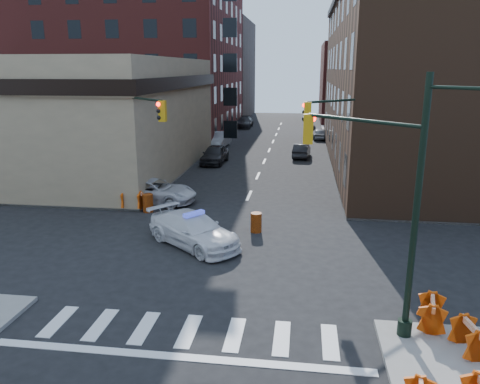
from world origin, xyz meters
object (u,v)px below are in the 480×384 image
(parked_car_enear, at_px, (302,151))
(pedestrian_a, at_px, (126,181))
(pickup, at_px, (153,191))
(parked_car_wfar, at_px, (220,139))
(police_car, at_px, (194,230))
(pedestrian_b, at_px, (61,186))
(parked_car_wnear, at_px, (215,154))
(barrel_bank, at_px, (148,203))
(barricade_se_a, at_px, (432,313))
(barricade_nw_a, at_px, (132,200))
(barrel_road, at_px, (256,222))

(parked_car_enear, distance_m, pedestrian_a, 19.15)
(pickup, xyz_separation_m, parked_car_wfar, (0.30, 22.06, 0.03))
(pickup, height_order, parked_car_enear, pickup)
(police_car, distance_m, pedestrian_b, 11.59)
(parked_car_wnear, distance_m, parked_car_enear, 8.59)
(parked_car_wfar, xyz_separation_m, barrel_bank, (0.00, -23.97, -0.25))
(pickup, relative_size, parked_car_wnear, 1.15)
(parked_car_wnear, distance_m, pedestrian_b, 15.59)
(parked_car_wfar, relative_size, pedestrian_a, 3.08)
(parked_car_wnear, bearing_deg, barricade_se_a, -62.89)
(pedestrian_b, bearing_deg, police_car, -40.16)
(pedestrian_b, distance_m, barricade_nw_a, 5.10)
(barrel_bank, bearing_deg, parked_car_wnear, 85.49)
(police_car, bearing_deg, pedestrian_a, 76.54)
(pickup, height_order, parked_car_wnear, parked_car_wnear)
(pickup, distance_m, pedestrian_b, 5.76)
(parked_car_wnear, xyz_separation_m, parked_car_wfar, (-1.18, 9.06, -0.02))
(pedestrian_a, distance_m, pedestrian_b, 4.09)
(parked_car_enear, bearing_deg, parked_car_wfar, -25.00)
(barricade_se_a, height_order, barricade_nw_a, barricade_nw_a)
(police_car, bearing_deg, barricade_nw_a, 82.75)
(pickup, distance_m, barricade_se_a, 18.91)
(pedestrian_a, xyz_separation_m, barricade_se_a, (15.96, -14.81, -0.30))
(parked_car_wfar, xyz_separation_m, barricade_se_a, (13.24, -35.27, -0.16))
(parked_car_wnear, xyz_separation_m, parked_car_enear, (7.66, 3.87, -0.15))
(police_car, xyz_separation_m, parked_car_enear, (4.92, 23.71, -0.12))
(pickup, relative_size, barrel_bank, 5.08)
(parked_car_wnear, height_order, parked_car_enear, parked_car_wnear)
(barrel_road, bearing_deg, pedestrian_b, 163.74)
(barricade_nw_a, bearing_deg, pickup, 68.76)
(parked_car_wfar, relative_size, barrel_road, 4.70)
(pedestrian_b, relative_size, barrel_road, 1.87)
(police_car, bearing_deg, parked_car_enear, 26.67)
(barrel_road, bearing_deg, barrel_bank, 158.55)
(police_car, xyz_separation_m, barricade_nw_a, (-4.92, 5.03, -0.12))
(parked_car_wnear, height_order, barrel_bank, parked_car_wnear)
(parked_car_wfar, bearing_deg, pickup, -86.94)
(parked_car_wnear, height_order, pedestrian_a, pedestrian_a)
(pedestrian_a, bearing_deg, parked_car_wfar, 101.86)
(pedestrian_b, bearing_deg, barricade_se_a, -41.72)
(barricade_se_a, bearing_deg, pedestrian_b, 69.45)
(pedestrian_a, distance_m, barrel_road, 11.24)
(barrel_road, xyz_separation_m, barrel_bank, (-6.69, 2.63, 0.03))
(barrel_road, bearing_deg, pedestrian_a, 146.85)
(pickup, height_order, pedestrian_b, pedestrian_b)
(parked_car_wnear, bearing_deg, pickup, -94.09)
(barricade_nw_a, bearing_deg, parked_car_enear, 62.17)
(parked_car_wfar, distance_m, pedestrian_b, 23.67)
(barrel_road, height_order, barricade_se_a, barricade_se_a)
(barrel_bank, relative_size, barricade_nw_a, 0.80)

